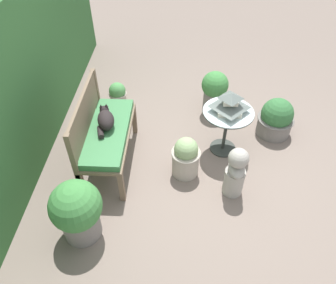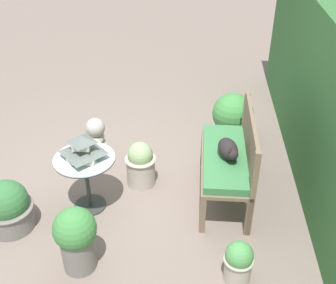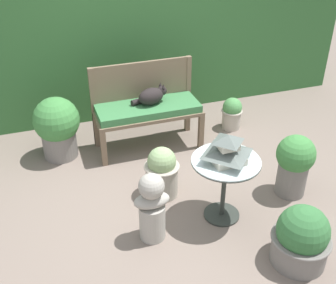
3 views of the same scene
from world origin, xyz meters
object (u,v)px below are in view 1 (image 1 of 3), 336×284
garden_bust (236,172)px  potted_plant_table_near (186,157)px  potted_plant_path_edge (118,95)px  potted_plant_bench_right (77,211)px  potted_plant_table_far (214,91)px  potted_plant_bench_left (276,119)px  patio_table (227,120)px  garden_bench (108,134)px  cat (105,120)px  pagoda_birdhouse (230,104)px

garden_bust → potted_plant_table_near: bearing=63.9°
potted_plant_path_edge → potted_plant_bench_right: potted_plant_bench_right is taller
potted_plant_table_far → potted_plant_bench_left: bearing=-118.8°
patio_table → potted_plant_table_near: size_ratio=1.17×
garden_bench → cat: cat is taller
patio_table → potted_plant_path_edge: bearing=61.0°
garden_bench → patio_table: size_ratio=1.93×
patio_table → potted_plant_bench_right: size_ratio=0.87×
potted_plant_bench_left → potted_plant_bench_right: (-1.71, 2.32, 0.14)m
potted_plant_table_near → potted_plant_bench_right: bearing=130.0°
garden_bust → potted_plant_bench_right: potted_plant_bench_right is taller
potted_plant_table_far → potted_plant_path_edge: potted_plant_table_far is taller
potted_plant_table_far → potted_plant_path_edge: 1.45m
potted_plant_bench_left → potted_plant_table_near: 1.48m
garden_bench → cat: (0.06, 0.02, 0.18)m
cat → patio_table: cat is taller
garden_bench → pagoda_birdhouse: 1.51m
cat → patio_table: 1.50m
garden_bust → garden_bench: bearing=74.6°
cat → garden_bench: bearing=-176.4°
cat → potted_plant_path_edge: bearing=-12.2°
pagoda_birdhouse → garden_bust: (-0.72, -0.05, -0.42)m
cat → potted_plant_table_far: bearing=-68.0°
cat → pagoda_birdhouse: pagoda_birdhouse is taller
cat → potted_plant_table_near: cat is taller
garden_bust → potted_plant_bench_right: 1.76m
patio_table → cat: bearing=99.6°
garden_bust → cat: bearing=72.8°
potted_plant_bench_left → potted_plant_table_near: size_ratio=1.00×
cat → potted_plant_bench_right: cat is taller
garden_bench → garden_bust: (-0.41, -1.50, -0.14)m
potted_plant_table_far → potted_plant_path_edge: (0.03, 1.44, -0.15)m
potted_plant_bench_left → potted_plant_bench_right: 2.89m
garden_bust → potted_plant_table_far: garden_bust is taller
potted_plant_table_far → garden_bust: bearing=-174.2°
garden_bust → potted_plant_table_far: 1.55m
pagoda_birdhouse → patio_table: bearing=-90.0°
patio_table → potted_plant_bench_right: potted_plant_bench_right is taller
garden_bench → pagoda_birdhouse: size_ratio=3.29×
patio_table → potted_plant_table_near: patio_table is taller
garden_bust → potted_plant_table_near: size_ratio=1.24×
potted_plant_table_near → garden_bench: bearing=81.7°
garden_bench → potted_plant_bench_right: 1.05m
patio_table → potted_plant_table_near: 0.71m
cat → potted_plant_table_near: (-0.19, -0.96, -0.39)m
garden_bust → potted_plant_table_near: garden_bust is taller
patio_table → potted_plant_table_far: bearing=7.0°
cat → pagoda_birdhouse: bearing=-96.5°
patio_table → potted_plant_table_near: bearing=131.2°
potted_plant_table_far → potted_plant_path_edge: size_ratio=1.57×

